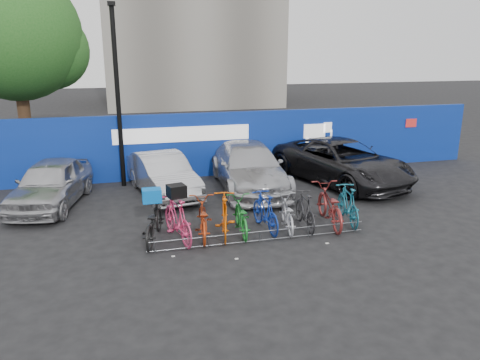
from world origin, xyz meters
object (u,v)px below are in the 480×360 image
object	(u,v)px
car_2	(249,167)
bike_9	(348,204)
bike_3	(225,215)
tree	(21,38)
bike_5	(265,211)
bike_8	(329,206)
lamppost	(117,92)
bike_7	(305,210)
bike_1	(178,219)
bike_6	(287,214)
car_1	(163,175)
bike_2	(202,218)
bike_4	(241,216)
bike_rack	(260,236)
bike_0	(153,221)
car_0	(51,183)
car_3	(342,162)

from	to	relation	value
car_2	bike_9	size ratio (longest dim) A/B	2.94
bike_3	tree	bearing A→B (deg)	-47.44
bike_5	bike_8	xyz separation A→B (m)	(1.81, -0.07, 0.03)
lamppost	bike_9	world-z (taller)	lamppost
bike_7	lamppost	bearing A→B (deg)	-44.24
bike_1	bike_6	bearing A→B (deg)	167.34
car_2	bike_5	size ratio (longest dim) A/B	3.02
car_1	bike_8	distance (m)	5.67
bike_8	bike_9	bearing A→B (deg)	-171.79
bike_2	bike_9	world-z (taller)	bike_9
bike_4	bike_6	bearing A→B (deg)	-177.33
bike_1	bike_8	bearing A→B (deg)	167.76
car_1	car_2	distance (m)	2.94
bike_rack	bike_6	world-z (taller)	bike_6
lamppost	bike_rack	world-z (taller)	lamppost
lamppost	bike_2	bearing A→B (deg)	-70.30
lamppost	bike_3	xyz separation A→B (m)	(2.45, -5.36, -2.71)
car_2	bike_3	bearing A→B (deg)	-110.33
car_2	bike_2	bearing A→B (deg)	-117.38
bike_7	bike_rack	bearing A→B (deg)	28.49
lamppost	bike_0	world-z (taller)	lamppost
lamppost	bike_7	size ratio (longest dim) A/B	3.66
car_0	bike_1	size ratio (longest dim) A/B	2.20
car_0	car_2	distance (m)	6.36
car_1	bike_0	bearing A→B (deg)	-111.12
car_2	bike_8	size ratio (longest dim) A/B	2.48
bike_3	bike_4	xyz separation A→B (m)	(0.44, 0.07, -0.09)
car_0	car_1	xyz separation A→B (m)	(3.42, 0.25, -0.03)
bike_3	bike_5	distance (m)	1.13
bike_1	car_2	bearing A→B (deg)	-139.62
bike_0	bike_4	size ratio (longest dim) A/B	1.10
car_3	bike_2	distance (m)	6.80
car_3	car_0	bearing A→B (deg)	163.67
bike_7	car_2	bearing A→B (deg)	-78.53
car_0	bike_0	world-z (taller)	car_0
bike_1	bike_8	distance (m)	4.14
bike_4	bike_6	xyz separation A→B (m)	(1.26, -0.06, -0.02)
car_0	bike_9	bearing A→B (deg)	-11.51
bike_2	bike_4	bearing A→B (deg)	-173.81
bike_0	bike_7	distance (m)	4.02
bike_5	bike_3	bearing A→B (deg)	1.01
bike_2	bike_5	world-z (taller)	bike_5
car_1	bike_4	bearing A→B (deg)	-79.17
bike_2	bike_7	world-z (taller)	bike_7
car_0	bike_6	size ratio (longest dim) A/B	2.46
lamppost	car_2	world-z (taller)	lamppost
car_2	bike_4	size ratio (longest dim) A/B	2.93
bike_4	bike_5	bearing A→B (deg)	-170.98
bike_8	car_1	bearing A→B (deg)	-35.60
bike_4	bike_6	world-z (taller)	bike_4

